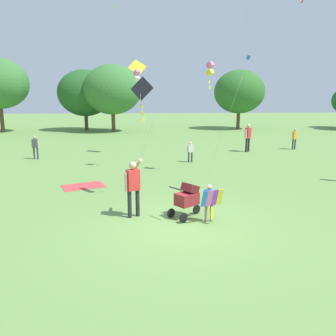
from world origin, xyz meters
name	(u,v)px	position (x,y,z in m)	size (l,w,h in m)	color
ground_plane	(183,225)	(0.00, 0.00, 0.00)	(120.00, 120.00, 0.00)	#668E47
treeline_distant	(138,91)	(-1.66, 25.62, 3.98)	(40.31, 6.83, 6.99)	brown
child_with_butterfly_kite	(210,200)	(0.75, 0.16, 0.66)	(0.65, 0.45, 1.09)	#7F705B
person_adult_flyer	(133,184)	(-1.39, 0.76, 1.00)	(0.53, 0.64, 1.73)	#232328
stroller	(187,197)	(0.19, 0.62, 0.61)	(1.04, 0.91, 1.03)	black
kite_adult_black	(142,93)	(-1.10, 2.58, 3.59)	(0.76, 2.00, 4.13)	black
kite_orange_delta	(138,70)	(-1.37, 11.32, 4.94)	(2.03, 2.73, 5.54)	yellow
kite_green_novelty	(137,77)	(-1.34, 7.35, 4.34)	(1.40, 2.34, 4.67)	pink
kite_blue_high	(210,70)	(1.83, 6.16, 4.59)	(1.29, 1.68, 4.93)	pink
person_sitting_far	(190,150)	(1.38, 8.87, 0.65)	(0.35, 0.17, 1.10)	#232328
person_couple_left	(294,137)	(8.82, 12.75, 0.82)	(0.41, 0.30, 1.39)	#33384C
person_kid_running	(35,145)	(-7.14, 10.34, 0.78)	(0.42, 0.22, 1.32)	#33384C
person_back_turned	(248,135)	(5.45, 11.99, 1.05)	(0.45, 0.43, 1.78)	#232328
picnic_blanket	(83,186)	(-3.47, 4.29, 0.01)	(1.58, 1.04, 0.02)	#CC3D3D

